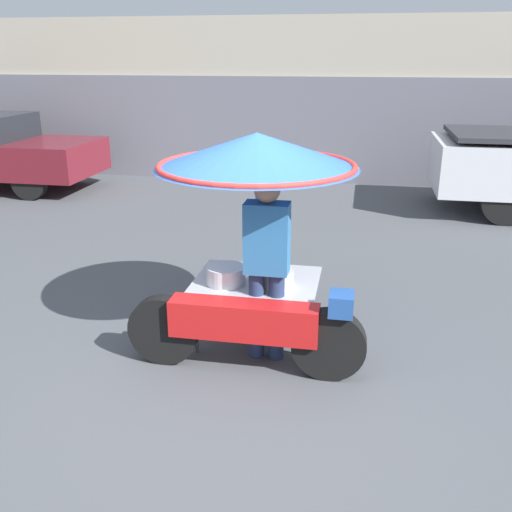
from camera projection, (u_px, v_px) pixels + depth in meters
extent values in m
plane|color=#4C4F54|center=(238.00, 384.00, 4.77)|extent=(36.00, 36.00, 0.00)
cube|color=#B2A893|center=(325.00, 99.00, 12.63)|extent=(28.00, 2.00, 3.35)
cube|color=slate|center=(320.00, 131.00, 11.87)|extent=(23.80, 0.06, 2.18)
cylinder|color=black|center=(329.00, 344.00, 4.77)|extent=(0.63, 0.14, 0.63)
cylinder|color=black|center=(164.00, 330.00, 5.02)|extent=(0.63, 0.14, 0.63)
cube|color=red|center=(244.00, 320.00, 4.84)|extent=(1.28, 0.24, 0.32)
cube|color=#234C93|center=(341.00, 304.00, 4.63)|extent=(0.20, 0.24, 0.18)
cylinder|color=black|center=(262.00, 300.00, 5.71)|extent=(0.57, 0.14, 0.57)
cylinder|color=#515156|center=(304.00, 332.00, 5.02)|extent=(0.03, 0.03, 0.59)
cylinder|color=#515156|center=(312.00, 298.00, 5.73)|extent=(0.03, 0.03, 0.59)
cylinder|color=#515156|center=(196.00, 323.00, 5.19)|extent=(0.03, 0.03, 0.59)
cylinder|color=#515156|center=(217.00, 291.00, 5.90)|extent=(0.03, 0.03, 0.59)
cube|color=#B2B2B7|center=(257.00, 280.00, 5.36)|extent=(1.15, 0.90, 0.02)
cylinder|color=#B2B2B7|center=(257.00, 225.00, 5.18)|extent=(0.03, 0.03, 1.06)
cone|color=blue|center=(257.00, 150.00, 4.95)|extent=(1.80, 1.80, 0.31)
torus|color=red|center=(257.00, 166.00, 4.99)|extent=(1.76, 1.76, 0.05)
cylinder|color=silver|center=(226.00, 275.00, 5.22)|extent=(0.36, 0.36, 0.17)
cylinder|color=silver|center=(276.00, 278.00, 5.17)|extent=(0.31, 0.31, 0.16)
cylinder|color=navy|center=(256.00, 314.00, 5.10)|extent=(0.14, 0.14, 0.82)
cylinder|color=navy|center=(276.00, 316.00, 5.06)|extent=(0.14, 0.14, 0.82)
cube|color=teal|center=(267.00, 238.00, 4.84)|extent=(0.38, 0.22, 0.62)
sphere|color=#A87A5B|center=(267.00, 190.00, 4.70)|extent=(0.22, 0.22, 0.22)
cylinder|color=black|center=(29.00, 182.00, 10.71)|extent=(0.66, 0.20, 0.66)
cylinder|color=black|center=(70.00, 167.00, 12.15)|extent=(0.66, 0.20, 0.66)
cylinder|color=black|center=(506.00, 201.00, 9.12)|extent=(0.78, 0.24, 0.78)
cylinder|color=black|center=(486.00, 179.00, 10.67)|extent=(0.78, 0.24, 0.78)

